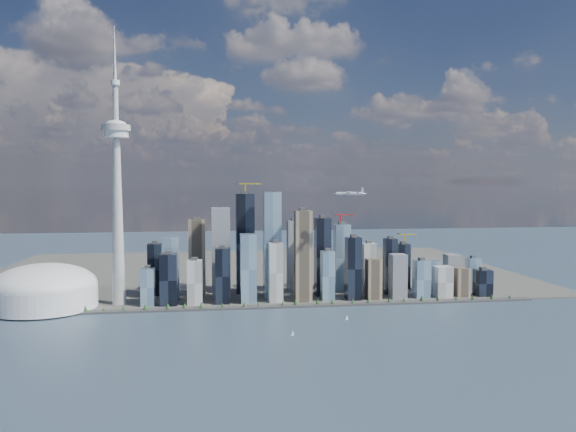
{
  "coord_description": "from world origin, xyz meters",
  "views": [
    {
      "loc": [
        -118.0,
        -840.35,
        249.28
      ],
      "look_at": [
        35.92,
        260.0,
        181.02
      ],
      "focal_mm": 35.0,
      "sensor_mm": 36.0,
      "label": 1
    }
  ],
  "objects": [
    {
      "name": "ground",
      "position": [
        0.0,
        0.0,
        0.0
      ],
      "size": [
        4000.0,
        4000.0,
        0.0
      ],
      "primitive_type": "plane",
      "color": "#2F4552",
      "rests_on": "ground"
    },
    {
      "name": "land",
      "position": [
        0.0,
        700.0,
        1.5
      ],
      "size": [
        1400.0,
        900.0,
        3.0
      ],
      "primitive_type": "cube",
      "color": "#4C4C47",
      "rests_on": "ground"
    },
    {
      "name": "seawall",
      "position": [
        0.0,
        250.0,
        2.0
      ],
      "size": [
        1100.0,
        22.0,
        4.0
      ],
      "primitive_type": "cube",
      "color": "#383838",
      "rests_on": "ground"
    },
    {
      "name": "needle_tower",
      "position": [
        -300.0,
        310.0,
        235.84
      ],
      "size": [
        56.0,
        56.0,
        550.5
      ],
      "color": "#A9A9A3",
      "rests_on": "land"
    },
    {
      "name": "sailboat_east",
      "position": [
        125.63,
        134.16,
        3.08
      ],
      "size": [
        6.93,
        3.06,
        9.59
      ],
      "rotation": [
        0.0,
        0.0,
        0.21
      ],
      "color": "silver",
      "rests_on": "ground"
    },
    {
      "name": "airplane",
      "position": [
        153.52,
        224.84,
        226.73
      ],
      "size": [
        61.34,
        54.67,
        15.12
      ],
      "rotation": [
        0.0,
        0.0,
        -0.25
      ],
      "color": "white",
      "rests_on": "ground"
    },
    {
      "name": "dome_stadium",
      "position": [
        -440.0,
        300.0,
        39.44
      ],
      "size": [
        200.0,
        200.0,
        86.0
      ],
      "color": "silver",
      "rests_on": "land"
    },
    {
      "name": "sailboat_west",
      "position": [
        13.19,
        45.66,
        3.12
      ],
      "size": [
        6.99,
        2.02,
        9.72
      ],
      "rotation": [
        0.0,
        0.0,
        0.03
      ],
      "color": "silver",
      "rests_on": "ground"
    },
    {
      "name": "shoreline_trees",
      "position": [
        0.0,
        250.0,
        8.78
      ],
      "size": [
        960.53,
        7.2,
        8.8
      ],
      "color": "#3F2D1E",
      "rests_on": "seawall"
    },
    {
      "name": "skyscraper_cluster",
      "position": [
        59.62,
        336.82,
        75.95
      ],
      "size": [
        736.0,
        142.0,
        245.62
      ],
      "color": "black",
      "rests_on": "land"
    }
  ]
}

